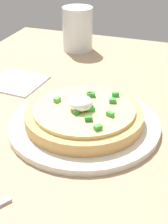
{
  "coord_description": "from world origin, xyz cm",
  "views": [
    {
      "loc": [
        -48.89,
        -24.95,
        37.29
      ],
      "look_at": [
        0.69,
        -7.37,
        6.41
      ],
      "focal_mm": 54.91,
      "sensor_mm": 36.0,
      "label": 1
    }
  ],
  "objects": [
    {
      "name": "napkin",
      "position": [
        13.16,
        13.4,
        3.44
      ],
      "size": [
        12.33,
        12.33,
        0.4
      ],
      "primitive_type": "cube",
      "rotation": [
        0.0,
        0.0,
        -0.07
      ],
      "color": "white",
      "rests_on": "dining_table"
    },
    {
      "name": "pizza",
      "position": [
        0.69,
        -7.37,
        5.91
      ],
      "size": [
        21.35,
        21.35,
        5.33
      ],
      "color": "tan",
      "rests_on": "plate"
    },
    {
      "name": "dining_table",
      "position": [
        0.0,
        0.0,
        1.62
      ],
      "size": [
        106.01,
        64.74,
        3.24
      ],
      "primitive_type": "cube",
      "color": "tan",
      "rests_on": "ground"
    },
    {
      "name": "cup_near",
      "position": [
        38.51,
        7.93,
        8.59
      ],
      "size": [
        8.39,
        8.39,
        11.9
      ],
      "color": "silver",
      "rests_on": "dining_table"
    },
    {
      "name": "plate",
      "position": [
        0.69,
        -7.37,
        3.83
      ],
      "size": [
        27.5,
        27.5,
        1.17
      ],
      "primitive_type": "cylinder",
      "color": "silver",
      "rests_on": "dining_table"
    }
  ]
}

